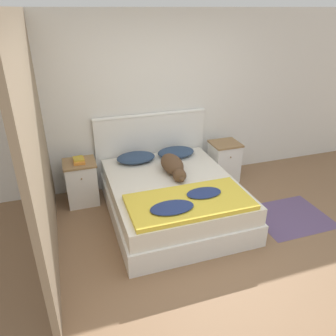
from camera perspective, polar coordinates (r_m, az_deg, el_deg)
ground_plane at (r=3.80m, az=7.26°, el=-16.17°), size 16.00×16.00×0.00m
wall_back at (r=4.97m, az=-2.50°, el=11.37°), size 9.00×0.06×2.55m
wall_side_left at (r=3.77m, az=-21.86°, el=4.59°), size 0.06×3.10×2.55m
bed at (r=4.39m, az=0.82°, el=-5.29°), size 1.64×1.98×0.51m
headboard at (r=5.10m, az=-2.90°, el=3.63°), size 1.72×0.06×1.14m
nightstand_left at (r=4.79m, az=-14.82°, el=-2.42°), size 0.44×0.42×0.64m
nightstand_right at (r=5.34m, az=9.73°, el=1.19°), size 0.44×0.42×0.64m
pillow_left at (r=4.81m, az=-5.60°, el=1.82°), size 0.56×0.38×0.12m
pillow_right at (r=4.97m, az=1.39°, el=2.76°), size 0.56×0.38×0.12m
quilt at (r=3.77m, az=3.62°, el=-5.91°), size 1.42×0.73×0.09m
dog at (r=4.43m, az=0.89°, el=0.42°), size 0.28×0.76×0.23m
book_stack at (r=4.65m, az=-15.27°, el=1.33°), size 0.15×0.23×0.05m
rug at (r=4.77m, az=20.52°, el=-7.93°), size 0.98×0.84×0.00m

